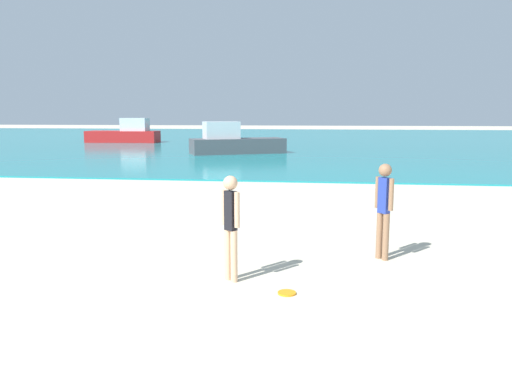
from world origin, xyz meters
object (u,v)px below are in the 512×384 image
boat_near (234,142)px  boat_far (126,134)px  person_distant (384,206)px  person_standing (231,222)px  frisbee (287,293)px

boat_near → boat_far: 15.28m
person_distant → boat_far: (-17.33, 31.92, -0.17)m
person_standing → boat_far: boat_far is taller
frisbee → person_standing: bearing=152.6°
boat_far → person_distant: bearing=116.9°
boat_far → person_standing: bearing=112.6°
person_distant → boat_near: (-6.25, 21.40, -0.20)m
person_standing → person_distant: 2.75m
boat_near → boat_far: (-11.08, 10.52, 0.03)m
person_distant → boat_far: 36.32m
person_standing → boat_far: size_ratio=0.26×
person_standing → person_distant: bearing=70.7°
person_standing → person_distant: person_distant is taller
person_standing → boat_far: bearing=153.7°
frisbee → boat_near: size_ratio=0.04×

